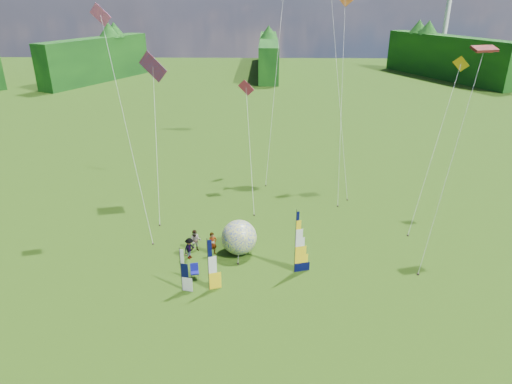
{
  "coord_description": "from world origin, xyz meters",
  "views": [
    {
      "loc": [
        -0.4,
        -22.15,
        17.01
      ],
      "look_at": [
        -1.0,
        4.0,
        5.5
      ],
      "focal_mm": 32.0,
      "sensor_mm": 36.0,
      "label": 1
    }
  ],
  "objects_px": {
    "bol_inflatable": "(239,237)",
    "kite_whale": "(337,54)",
    "spectator_a": "(213,243)",
    "spectator_c": "(190,248)",
    "feather_banner_main": "(295,243)",
    "camp_chair": "(195,272)",
    "spectator_b": "(195,241)",
    "spectator_d": "(233,233)",
    "side_banner_far": "(181,270)",
    "side_banner_left": "(208,266)"
  },
  "relations": [
    {
      "from": "spectator_b",
      "to": "feather_banner_main",
      "type": "bearing_deg",
      "value": -22.97
    },
    {
      "from": "kite_whale",
      "to": "spectator_a",
      "type": "bearing_deg",
      "value": -100.05
    },
    {
      "from": "bol_inflatable",
      "to": "camp_chair",
      "type": "xyz_separation_m",
      "value": [
        -2.7,
        -3.19,
        -0.76
      ]
    },
    {
      "from": "camp_chair",
      "to": "kite_whale",
      "type": "height_order",
      "value": "kite_whale"
    },
    {
      "from": "spectator_b",
      "to": "kite_whale",
      "type": "bearing_deg",
      "value": 49.64
    },
    {
      "from": "side_banner_left",
      "to": "side_banner_far",
      "type": "relative_size",
      "value": 1.19
    },
    {
      "from": "spectator_b",
      "to": "spectator_c",
      "type": "height_order",
      "value": "spectator_b"
    },
    {
      "from": "camp_chair",
      "to": "spectator_d",
      "type": "bearing_deg",
      "value": 51.61
    },
    {
      "from": "bol_inflatable",
      "to": "spectator_a",
      "type": "bearing_deg",
      "value": -173.94
    },
    {
      "from": "side_banner_left",
      "to": "spectator_a",
      "type": "bearing_deg",
      "value": 76.09
    },
    {
      "from": "bol_inflatable",
      "to": "spectator_c",
      "type": "height_order",
      "value": "bol_inflatable"
    },
    {
      "from": "spectator_b",
      "to": "spectator_d",
      "type": "xyz_separation_m",
      "value": [
        2.6,
        1.09,
        0.02
      ]
    },
    {
      "from": "kite_whale",
      "to": "spectator_b",
      "type": "bearing_deg",
      "value": -104.07
    },
    {
      "from": "camp_chair",
      "to": "bol_inflatable",
      "type": "bearing_deg",
      "value": 37.27
    },
    {
      "from": "side_banner_far",
      "to": "kite_whale",
      "type": "distance_m",
      "value": 24.65
    },
    {
      "from": "spectator_a",
      "to": "camp_chair",
      "type": "relative_size",
      "value": 1.73
    },
    {
      "from": "camp_chair",
      "to": "spectator_a",
      "type": "bearing_deg",
      "value": 61.72
    },
    {
      "from": "spectator_c",
      "to": "camp_chair",
      "type": "height_order",
      "value": "spectator_c"
    },
    {
      "from": "spectator_c",
      "to": "spectator_a",
      "type": "bearing_deg",
      "value": -40.05
    },
    {
      "from": "spectator_b",
      "to": "spectator_d",
      "type": "bearing_deg",
      "value": 20.27
    },
    {
      "from": "side_banner_left",
      "to": "bol_inflatable",
      "type": "bearing_deg",
      "value": 52.88
    },
    {
      "from": "bol_inflatable",
      "to": "spectator_d",
      "type": "relative_size",
      "value": 1.48
    },
    {
      "from": "bol_inflatable",
      "to": "spectator_d",
      "type": "bearing_deg",
      "value": 111.49
    },
    {
      "from": "bol_inflatable",
      "to": "kite_whale",
      "type": "bearing_deg",
      "value": 60.98
    },
    {
      "from": "spectator_d",
      "to": "side_banner_far",
      "type": "bearing_deg",
      "value": 82.84
    },
    {
      "from": "spectator_a",
      "to": "kite_whale",
      "type": "distance_m",
      "value": 21.05
    },
    {
      "from": "spectator_c",
      "to": "spectator_b",
      "type": "bearing_deg",
      "value": 13.81
    },
    {
      "from": "feather_banner_main",
      "to": "camp_chair",
      "type": "distance_m",
      "value": 6.75
    },
    {
      "from": "spectator_a",
      "to": "spectator_b",
      "type": "relative_size",
      "value": 1.03
    },
    {
      "from": "feather_banner_main",
      "to": "spectator_a",
      "type": "relative_size",
      "value": 2.64
    },
    {
      "from": "feather_banner_main",
      "to": "camp_chair",
      "type": "bearing_deg",
      "value": 172.18
    },
    {
      "from": "feather_banner_main",
      "to": "camp_chair",
      "type": "relative_size",
      "value": 4.58
    },
    {
      "from": "spectator_b",
      "to": "spectator_d",
      "type": "distance_m",
      "value": 2.82
    },
    {
      "from": "spectator_c",
      "to": "spectator_d",
      "type": "height_order",
      "value": "spectator_d"
    },
    {
      "from": "side_banner_far",
      "to": "spectator_d",
      "type": "bearing_deg",
      "value": 77.42
    },
    {
      "from": "feather_banner_main",
      "to": "spectator_b",
      "type": "height_order",
      "value": "feather_banner_main"
    },
    {
      "from": "spectator_c",
      "to": "side_banner_left",
      "type": "bearing_deg",
      "value": -125.54
    },
    {
      "from": "spectator_a",
      "to": "spectator_c",
      "type": "relative_size",
      "value": 1.08
    },
    {
      "from": "spectator_b",
      "to": "spectator_d",
      "type": "relative_size",
      "value": 0.97
    },
    {
      "from": "feather_banner_main",
      "to": "side_banner_far",
      "type": "relative_size",
      "value": 1.51
    },
    {
      "from": "side_banner_far",
      "to": "camp_chair",
      "type": "xyz_separation_m",
      "value": [
        0.59,
        1.34,
        -0.99
      ]
    },
    {
      "from": "feather_banner_main",
      "to": "kite_whale",
      "type": "bearing_deg",
      "value": 60.58
    },
    {
      "from": "camp_chair",
      "to": "kite_whale",
      "type": "distance_m",
      "value": 23.81
    },
    {
      "from": "side_banner_far",
      "to": "spectator_d",
      "type": "height_order",
      "value": "side_banner_far"
    },
    {
      "from": "side_banner_left",
      "to": "side_banner_far",
      "type": "height_order",
      "value": "side_banner_left"
    },
    {
      "from": "side_banner_far",
      "to": "spectator_a",
      "type": "bearing_deg",
      "value": 84.5
    },
    {
      "from": "feather_banner_main",
      "to": "kite_whale",
      "type": "distance_m",
      "value": 20.07
    },
    {
      "from": "feather_banner_main",
      "to": "side_banner_left",
      "type": "relative_size",
      "value": 1.26
    },
    {
      "from": "feather_banner_main",
      "to": "spectator_a",
      "type": "height_order",
      "value": "feather_banner_main"
    },
    {
      "from": "side_banner_far",
      "to": "spectator_c",
      "type": "bearing_deg",
      "value": 104.35
    }
  ]
}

